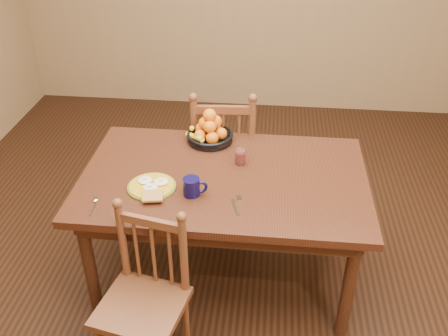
# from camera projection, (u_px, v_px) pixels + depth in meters

# --- Properties ---
(room) EXTENTS (4.52, 5.02, 2.72)m
(room) POSITION_uv_depth(u_px,v_px,m) (224.00, 75.00, 2.47)
(room) COLOR black
(room) RESTS_ON ground
(dining_table) EXTENTS (1.60, 1.00, 0.75)m
(dining_table) POSITION_uv_depth(u_px,v_px,m) (224.00, 188.00, 2.84)
(dining_table) COLOR black
(dining_table) RESTS_ON ground
(chair_far) EXTENTS (0.48, 0.46, 1.00)m
(chair_far) POSITION_uv_depth(u_px,v_px,m) (224.00, 156.00, 3.49)
(chair_far) COLOR #532B19
(chair_far) RESTS_ON ground
(chair_near) EXTENTS (0.47, 0.46, 0.88)m
(chair_near) POSITION_uv_depth(u_px,v_px,m) (145.00, 299.00, 2.45)
(chair_near) COLOR #532B19
(chair_near) RESTS_ON ground
(breakfast_plate) EXTENTS (0.26, 0.30, 0.04)m
(breakfast_plate) POSITION_uv_depth(u_px,v_px,m) (152.00, 187.00, 2.69)
(breakfast_plate) COLOR #59601E
(breakfast_plate) RESTS_ON dining_table
(fork) EXTENTS (0.06, 0.18, 0.00)m
(fork) POSITION_uv_depth(u_px,v_px,m) (237.00, 204.00, 2.57)
(fork) COLOR silver
(fork) RESTS_ON dining_table
(spoon) EXTENTS (0.04, 0.16, 0.01)m
(spoon) POSITION_uv_depth(u_px,v_px,m) (95.00, 202.00, 2.58)
(spoon) COLOR silver
(spoon) RESTS_ON dining_table
(coffee_mug) EXTENTS (0.13, 0.09, 0.10)m
(coffee_mug) POSITION_uv_depth(u_px,v_px,m) (192.00, 187.00, 2.62)
(coffee_mug) COLOR black
(coffee_mug) RESTS_ON dining_table
(juice_glass) EXTENTS (0.06, 0.06, 0.09)m
(juice_glass) POSITION_uv_depth(u_px,v_px,m) (240.00, 157.00, 2.88)
(juice_glass) COLOR silver
(juice_glass) RESTS_ON dining_table
(fruit_bowl) EXTENTS (0.29, 0.29, 0.22)m
(fruit_bowl) POSITION_uv_depth(u_px,v_px,m) (210.00, 132.00, 3.09)
(fruit_bowl) COLOR black
(fruit_bowl) RESTS_ON dining_table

